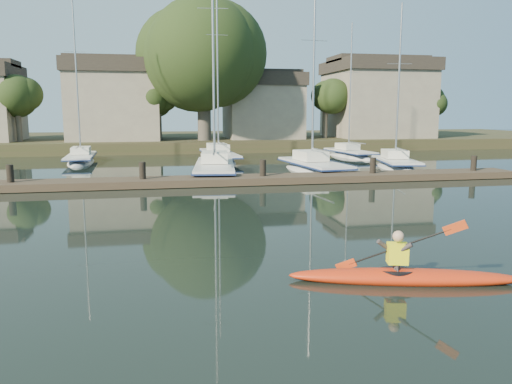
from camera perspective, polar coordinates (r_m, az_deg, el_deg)
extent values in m
plane|color=black|center=(11.56, 0.60, -9.18)|extent=(160.00, 160.00, 0.00)
ellipsoid|color=red|center=(11.36, 16.58, -9.33)|extent=(4.99, 1.87, 0.38)
cylinder|color=black|center=(11.29, 15.78, -8.77)|extent=(0.90, 0.90, 0.10)
imported|color=#312B2E|center=(11.17, 15.86, -6.84)|extent=(0.35, 0.45, 1.08)
cube|color=yellow|center=(11.17, 15.87, -6.77)|extent=(0.48, 0.40, 0.44)
sphere|color=tan|center=(11.07, 15.95, -4.90)|extent=(0.24, 0.24, 0.24)
cube|color=#463A28|center=(25.08, -5.93, 1.29)|extent=(34.00, 2.00, 0.35)
cylinder|color=black|center=(25.86, -26.21, 0.84)|extent=(0.32, 0.32, 1.80)
cylinder|color=black|center=(24.98, -12.81, 1.30)|extent=(0.32, 0.32, 1.80)
cylinder|color=black|center=(25.51, 0.79, 1.70)|extent=(0.32, 0.32, 1.80)
cylinder|color=black|center=(27.38, 13.18, 1.97)|extent=(0.32, 0.32, 1.80)
cylinder|color=black|center=(30.34, 23.57, 2.13)|extent=(0.32, 0.32, 1.80)
ellipsoid|color=silver|center=(29.04, -4.73, 1.24)|extent=(3.44, 9.86, 2.04)
cube|color=silver|center=(28.92, -4.75, 3.14)|extent=(3.11, 8.12, 0.15)
cube|color=navy|center=(28.93, -4.75, 2.97)|extent=(3.22, 8.32, 0.09)
cube|color=silver|center=(29.46, -4.75, 4.03)|extent=(1.83, 2.87, 0.59)
cylinder|color=#9EA0A5|center=(29.32, -4.94, 16.98)|extent=(0.13, 0.13, 13.94)
cylinder|color=#9EA0A5|center=(27.40, -4.81, 4.60)|extent=(0.54, 3.65, 0.09)
cylinder|color=#9EA0A5|center=(29.59, -4.98, 20.19)|extent=(1.71, 0.25, 0.03)
ellipsoid|color=silver|center=(30.44, 6.59, 1.61)|extent=(3.06, 8.52, 1.98)
cube|color=silver|center=(30.33, 6.62, 3.36)|extent=(2.80, 7.02, 0.15)
cube|color=navy|center=(30.34, 6.62, 3.20)|extent=(2.90, 7.19, 0.08)
cube|color=silver|center=(30.75, 6.26, 4.17)|extent=(1.70, 2.48, 0.57)
cylinder|color=#9EA0A5|center=(30.52, 6.63, 14.27)|extent=(0.13, 0.13, 11.46)
cylinder|color=#9EA0A5|center=(29.12, 7.65, 4.74)|extent=(0.42, 3.16, 0.08)
cylinder|color=#9EA0A5|center=(30.67, 6.68, 16.83)|extent=(1.66, 0.21, 0.03)
ellipsoid|color=silver|center=(33.52, 15.65, 2.07)|extent=(3.37, 7.05, 1.84)
cube|color=silver|center=(33.42, 15.72, 3.55)|extent=(3.02, 5.83, 0.14)
cube|color=navy|center=(33.43, 15.71, 3.42)|extent=(3.13, 5.98, 0.08)
cube|color=silver|center=(33.78, 15.56, 4.22)|extent=(1.71, 2.13, 0.53)
cylinder|color=#9EA0A5|center=(33.52, 16.00, 11.92)|extent=(0.12, 0.12, 9.68)
cylinder|color=#9EA0A5|center=(32.38, 16.24, 4.73)|extent=(0.60, 2.54, 0.08)
cylinder|color=#9EA0A5|center=(33.60, 16.09, 13.90)|extent=(1.52, 0.34, 0.03)
ellipsoid|color=silver|center=(38.16, -19.34, 2.76)|extent=(2.29, 8.14, 1.70)
cube|color=silver|center=(38.08, -19.41, 3.97)|extent=(2.13, 6.69, 0.13)
cube|color=navy|center=(38.09, -19.40, 3.86)|extent=(2.21, 6.85, 0.07)
cube|color=silver|center=(38.53, -19.37, 4.52)|extent=(1.37, 2.32, 0.49)
cylinder|color=#9EA0A5|center=(38.28, -19.86, 12.76)|extent=(0.11, 0.11, 11.63)
cylinder|color=#9EA0A5|center=(36.83, -19.63, 4.91)|extent=(0.23, 3.06, 0.07)
cylinder|color=#9EA0A5|center=(38.41, -19.97, 14.84)|extent=(1.43, 0.10, 0.03)
ellipsoid|color=silver|center=(37.81, -4.22, 3.16)|extent=(2.42, 9.92, 1.87)
cube|color=silver|center=(37.73, -4.24, 4.50)|extent=(2.26, 8.15, 0.14)
cube|color=navy|center=(37.74, -4.23, 4.38)|extent=(2.34, 8.35, 0.08)
cube|color=silver|center=(38.28, -4.38, 5.11)|extent=(1.48, 2.81, 0.54)
cylinder|color=#9EA0A5|center=(38.09, -4.44, 15.01)|extent=(0.12, 0.12, 13.80)
cylinder|color=#9EA0A5|center=(36.21, -3.88, 5.55)|extent=(0.21, 3.75, 0.08)
cylinder|color=#9EA0A5|center=(38.29, -4.47, 17.47)|extent=(1.58, 0.09, 0.03)
ellipsoid|color=silver|center=(40.84, 10.64, 3.52)|extent=(2.68, 7.34, 1.70)
cube|color=silver|center=(40.77, 10.67, 4.65)|extent=(2.45, 6.05, 0.13)
cube|color=navy|center=(40.78, 10.67, 4.55)|extent=(2.54, 6.20, 0.07)
cube|color=silver|center=(41.13, 10.40, 5.16)|extent=(1.48, 2.14, 0.49)
cylinder|color=#9EA0A5|center=(40.88, 10.74, 11.64)|extent=(0.11, 0.11, 9.87)
cylinder|color=#9EA0A5|center=(39.78, 11.44, 5.55)|extent=(0.38, 2.72, 0.07)
cylinder|color=#9EA0A5|center=(40.95, 10.79, 13.30)|extent=(1.43, 0.19, 0.03)
cube|color=#2E341A|center=(54.88, -8.85, 5.85)|extent=(90.00, 24.00, 1.00)
cube|color=gray|center=(48.89, -15.79, 9.32)|extent=(8.00, 8.00, 6.00)
cube|color=#322C24|center=(49.04, -15.98, 13.52)|extent=(8.40, 8.40, 1.20)
cube|color=gray|center=(49.80, 0.71, 9.08)|extent=(7.00, 7.00, 5.00)
cube|color=#322C24|center=(49.89, 0.72, 12.64)|extent=(7.35, 7.35, 1.20)
cube|color=gray|center=(53.58, 13.56, 9.64)|extent=(9.00, 9.00, 6.50)
cube|color=#322C24|center=(53.76, 13.72, 13.74)|extent=(9.45, 9.45, 1.20)
cylinder|color=#524C42|center=(45.94, -5.94, 9.01)|extent=(1.20, 1.20, 5.00)
sphere|color=black|center=(46.19, -6.05, 15.23)|extent=(8.50, 8.50, 8.50)
cylinder|color=#524C42|center=(48.21, -25.48, 6.99)|extent=(0.48, 0.48, 3.00)
sphere|color=black|center=(48.21, -25.69, 9.96)|extent=(3.40, 3.40, 3.40)
cylinder|color=#524C42|center=(46.26, -10.96, 7.53)|extent=(0.38, 0.38, 2.80)
sphere|color=black|center=(46.25, -11.04, 10.26)|extent=(2.72, 2.72, 2.72)
cylinder|color=#524C42|center=(49.96, 7.88, 7.96)|extent=(0.50, 0.50, 3.20)
sphere|color=black|center=(49.98, 7.95, 11.00)|extent=(3.57, 3.57, 3.57)
cylinder|color=#524C42|center=(52.75, 18.83, 7.29)|extent=(0.41, 0.41, 2.60)
sphere|color=black|center=(52.74, 18.95, 9.63)|extent=(2.89, 2.89, 2.89)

